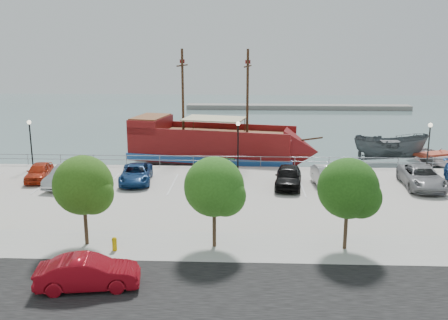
{
  "coord_description": "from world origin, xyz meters",
  "views": [
    {
      "loc": [
        0.62,
        -35.18,
        10.82
      ],
      "look_at": [
        -1.0,
        2.0,
        2.0
      ],
      "focal_mm": 40.0,
      "sensor_mm": 36.0,
      "label": 1
    }
  ],
  "objects": [
    {
      "name": "ground",
      "position": [
        0.0,
        0.0,
        -1.0
      ],
      "size": [
        160.0,
        160.0,
        0.0
      ],
      "primitive_type": "plane",
      "color": "#4F6A68"
    },
    {
      "name": "street",
      "position": [
        0.0,
        -16.0,
        0.01
      ],
      "size": [
        100.0,
        8.0,
        0.04
      ],
      "primitive_type": "cube",
      "color": "black",
      "rests_on": "land_slab"
    },
    {
      "name": "sidewalk",
      "position": [
        0.0,
        -10.0,
        0.01
      ],
      "size": [
        100.0,
        4.0,
        0.05
      ],
      "primitive_type": "cube",
      "color": "#A3A29F",
      "rests_on": "land_slab"
    },
    {
      "name": "seawall_railing",
      "position": [
        0.0,
        7.8,
        0.53
      ],
      "size": [
        50.0,
        0.06,
        1.0
      ],
      "color": "gray",
      "rests_on": "land_slab"
    },
    {
      "name": "far_shore",
      "position": [
        10.0,
        55.0,
        -0.6
      ],
      "size": [
        40.0,
        3.0,
        0.8
      ],
      "primitive_type": "cube",
      "color": "gray",
      "rests_on": "ground"
    },
    {
      "name": "pirate_ship",
      "position": [
        -1.28,
        12.15,
        0.96
      ],
      "size": [
        18.88,
        8.61,
        11.71
      ],
      "rotation": [
        0.0,
        0.0,
        -0.21
      ],
      "color": "maroon",
      "rests_on": "ground"
    },
    {
      "name": "patrol_boat",
      "position": [
        15.01,
        13.84,
        0.38
      ],
      "size": [
        7.31,
        3.17,
        2.76
      ],
      "primitive_type": "imported",
      "rotation": [
        0.0,
        0.0,
        1.5
      ],
      "color": "#454B4E",
      "rests_on": "ground"
    },
    {
      "name": "speedboat",
      "position": [
        19.2,
        13.44,
        -0.33
      ],
      "size": [
        6.76,
        7.77,
        1.34
      ],
      "primitive_type": "imported",
      "rotation": [
        0.0,
        0.0,
        0.39
      ],
      "color": "silver",
      "rests_on": "ground"
    },
    {
      "name": "dock_west",
      "position": [
        -14.51,
        9.2,
        -0.78
      ],
      "size": [
        7.83,
        2.3,
        0.45
      ],
      "primitive_type": "cube",
      "rotation": [
        0.0,
        0.0,
        0.01
      ],
      "color": "slate",
      "rests_on": "ground"
    },
    {
      "name": "dock_mid",
      "position": [
        6.95,
        9.2,
        -0.79
      ],
      "size": [
        7.72,
        4.55,
        0.43
      ],
      "primitive_type": "cube",
      "rotation": [
        0.0,
        0.0,
        0.35
      ],
      "color": "slate",
      "rests_on": "ground"
    },
    {
      "name": "dock_east",
      "position": [
        16.53,
        9.2,
        -0.81
      ],
      "size": [
        6.76,
        2.44,
        0.38
      ],
      "primitive_type": "cube",
      "rotation": [
        0.0,
        0.0,
        0.08
      ],
      "color": "#68625D",
      "rests_on": "ground"
    },
    {
      "name": "street_sedan",
      "position": [
        -6.36,
        -14.93,
        0.75
      ],
      "size": [
        4.76,
        2.29,
        1.51
      ],
      "primitive_type": "imported",
      "rotation": [
        0.0,
        0.0,
        1.73
      ],
      "color": "maroon",
      "rests_on": "street"
    },
    {
      "name": "fire_hydrant",
      "position": [
        -6.25,
        -10.8,
        0.43
      ],
      "size": [
        0.27,
        0.27,
        0.79
      ],
      "rotation": [
        0.0,
        0.0,
        0.2
      ],
      "color": "#CEA304",
      "rests_on": "sidewalk"
    },
    {
      "name": "lamp_post_left",
      "position": [
        -18.0,
        6.5,
        2.94
      ],
      "size": [
        0.36,
        0.36,
        4.28
      ],
      "color": "black",
      "rests_on": "land_slab"
    },
    {
      "name": "lamp_post_mid",
      "position": [
        0.0,
        6.5,
        2.94
      ],
      "size": [
        0.36,
        0.36,
        4.28
      ],
      "color": "black",
      "rests_on": "land_slab"
    },
    {
      "name": "lamp_post_right",
      "position": [
        16.0,
        6.5,
        2.94
      ],
      "size": [
        0.36,
        0.36,
        4.28
      ],
      "color": "black",
      "rests_on": "land_slab"
    },
    {
      "name": "tree_c",
      "position": [
        -7.85,
        -10.07,
        3.3
      ],
      "size": [
        3.3,
        3.2,
        5.0
      ],
      "color": "#473321",
      "rests_on": "sidewalk"
    },
    {
      "name": "tree_d",
      "position": [
        -0.85,
        -10.07,
        3.3
      ],
      "size": [
        3.3,
        3.2,
        5.0
      ],
      "color": "#473321",
      "rests_on": "sidewalk"
    },
    {
      "name": "tree_e",
      "position": [
        6.15,
        -10.07,
        3.3
      ],
      "size": [
        3.3,
        3.2,
        5.0
      ],
      "color": "#473321",
      "rests_on": "sidewalk"
    },
    {
      "name": "parked_car_a",
      "position": [
        -15.87,
        2.75,
        0.7
      ],
      "size": [
        2.22,
        4.3,
        1.4
      ],
      "primitive_type": "imported",
      "rotation": [
        0.0,
        0.0,
        0.14
      ],
      "color": "#B42C12",
      "rests_on": "land_slab"
    },
    {
      "name": "parked_car_b",
      "position": [
        -13.11,
        1.31,
        0.8
      ],
      "size": [
        2.39,
        5.06,
        1.6
      ],
      "primitive_type": "imported",
      "rotation": [
        0.0,
        0.0,
        -0.15
      ],
      "color": "#AEB1B6",
      "rests_on": "land_slab"
    },
    {
      "name": "parked_car_c",
      "position": [
        -7.96,
        2.42,
        0.71
      ],
      "size": [
        2.91,
        5.31,
        1.41
      ],
      "primitive_type": "imported",
      "rotation": [
        0.0,
        0.0,
        0.11
      ],
      "color": "navy",
      "rests_on": "land_slab"
    },
    {
      "name": "parked_car_d",
      "position": [
        -1.39,
        2.46,
        0.76
      ],
      "size": [
        2.7,
        5.47,
        1.53
      ],
      "primitive_type": "imported",
      "rotation": [
        0.0,
        0.0,
        -0.11
      ],
      "color": "#143718",
      "rests_on": "land_slab"
    },
    {
      "name": "parked_car_e",
      "position": [
        3.93,
        1.71,
        0.83
      ],
      "size": [
        2.5,
        5.04,
        1.65
      ],
      "primitive_type": "imported",
      "rotation": [
        0.0,
        0.0,
        -0.11
      ],
      "color": "black",
      "rests_on": "land_slab"
    },
    {
      "name": "parked_car_f",
      "position": [
        6.95,
        1.61,
        0.82
      ],
      "size": [
        2.22,
        5.1,
        1.63
      ],
      "primitive_type": "imported",
      "rotation": [
        0.0,
        0.0,
        0.1
      ],
      "color": "silver",
      "rests_on": "land_slab"
    },
    {
      "name": "parked_car_g",
      "position": [
        14.09,
        2.04,
        0.81
      ],
      "size": [
        3.02,
        5.98,
        1.62
      ],
      "primitive_type": "imported",
      "rotation": [
        0.0,
        0.0,
        -0.06
      ],
      "color": "gray",
      "rests_on": "land_slab"
    }
  ]
}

